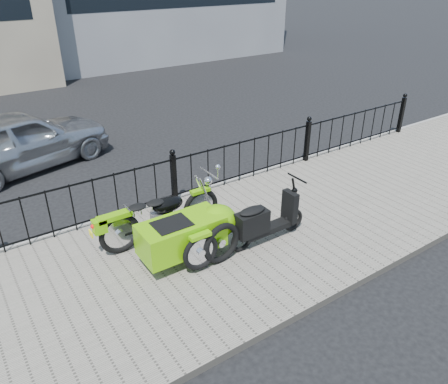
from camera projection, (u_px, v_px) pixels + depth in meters
ground at (211, 235)px, 7.70m from camera, size 120.00×120.00×0.00m
sidewalk at (227, 246)px, 7.31m from camera, size 30.00×3.80×0.12m
curb at (172, 200)px, 8.73m from camera, size 30.00×0.10×0.12m
iron_fence at (174, 179)px, 8.38m from camera, size 14.11×0.11×1.08m
motorcycle_sidecar at (187, 227)px, 6.83m from camera, size 2.28×1.48×0.98m
scooter at (264, 221)px, 7.13m from camera, size 1.52×0.44×1.03m
spare_tire at (222, 243)px, 6.68m from camera, size 0.69×0.16×0.68m
sedan_car at (20, 140)px, 9.91m from camera, size 4.34×2.64×1.38m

